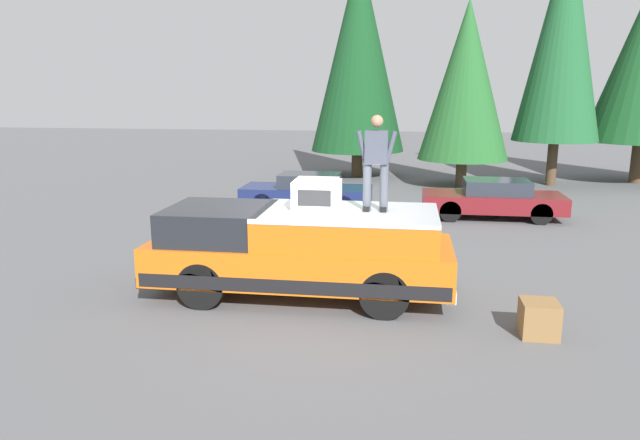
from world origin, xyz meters
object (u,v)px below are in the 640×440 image
at_px(person_on_truck_bed, 376,160).
at_px(parked_car_navy, 307,192).
at_px(pickup_truck, 300,251).
at_px(parked_car_maroon, 493,199).
at_px(compressor_unit, 317,194).
at_px(wooden_crate, 539,319).

distance_m(person_on_truck_bed, parked_car_navy, 8.56).
bearing_deg(pickup_truck, person_on_truck_bed, -86.45).
bearing_deg(parked_car_maroon, compressor_unit, 150.86).
relative_size(pickup_truck, parked_car_navy, 1.35).
bearing_deg(compressor_unit, person_on_truck_bed, -88.66).
height_order(person_on_truck_bed, parked_car_navy, person_on_truck_bed).
bearing_deg(person_on_truck_bed, compressor_unit, 91.34).
xyz_separation_m(pickup_truck, wooden_crate, (-1.25, -4.00, -0.59)).
relative_size(parked_car_maroon, parked_car_navy, 1.00).
relative_size(person_on_truck_bed, parked_car_navy, 0.41).
xyz_separation_m(parked_car_maroon, parked_car_navy, (0.44, 5.71, 0.00)).
bearing_deg(pickup_truck, wooden_crate, -107.35).
xyz_separation_m(pickup_truck, compressor_unit, (0.06, -0.30, 1.05)).
distance_m(compressor_unit, wooden_crate, 4.26).
xyz_separation_m(person_on_truck_bed, parked_car_maroon, (7.48, -3.13, -1.97)).
height_order(parked_car_maroon, parked_car_navy, same).
bearing_deg(parked_car_navy, compressor_unit, -169.13).
height_order(pickup_truck, parked_car_maroon, pickup_truck).
distance_m(parked_car_maroon, wooden_crate, 8.83).
bearing_deg(compressor_unit, parked_car_navy, 10.87).
xyz_separation_m(pickup_truck, parked_car_navy, (8.00, 1.22, -0.29)).
height_order(compressor_unit, parked_car_navy, compressor_unit).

